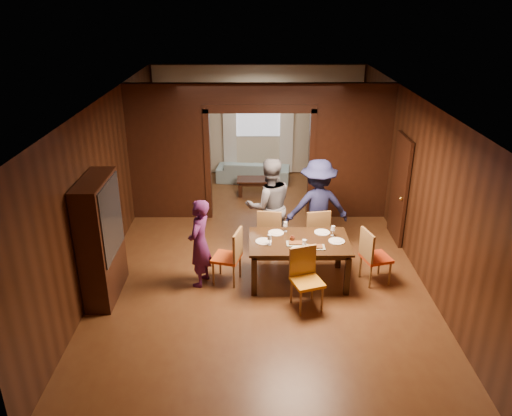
{
  "coord_description": "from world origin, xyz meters",
  "views": [
    {
      "loc": [
        -0.14,
        -8.49,
        4.54
      ],
      "look_at": [
        -0.09,
        -0.4,
        1.05
      ],
      "focal_mm": 35.0,
      "sensor_mm": 36.0,
      "label": 1
    }
  ],
  "objects_px": {
    "person_purple": "(200,243)",
    "person_navy": "(318,207)",
    "chair_near": "(307,280)",
    "hutch": "(101,239)",
    "dining_table": "(299,261)",
    "sofa": "(253,171)",
    "chair_far_r": "(315,231)",
    "coffee_table": "(253,187)",
    "chair_right": "(376,256)",
    "chair_far_l": "(270,231)",
    "chair_left": "(227,256)",
    "person_grey": "(269,206)"
  },
  "relations": [
    {
      "from": "chair_left",
      "to": "chair_far_l",
      "type": "bearing_deg",
      "value": 156.18
    },
    {
      "from": "person_purple",
      "to": "person_navy",
      "type": "distance_m",
      "value": 2.37
    },
    {
      "from": "dining_table",
      "to": "person_purple",
      "type": "bearing_deg",
      "value": -177.17
    },
    {
      "from": "person_purple",
      "to": "hutch",
      "type": "height_order",
      "value": "hutch"
    },
    {
      "from": "chair_far_l",
      "to": "chair_near",
      "type": "relative_size",
      "value": 1.0
    },
    {
      "from": "sofa",
      "to": "chair_right",
      "type": "bearing_deg",
      "value": 118.83
    },
    {
      "from": "coffee_table",
      "to": "chair_far_l",
      "type": "distance_m",
      "value": 3.1
    },
    {
      "from": "sofa",
      "to": "coffee_table",
      "type": "height_order",
      "value": "sofa"
    },
    {
      "from": "sofa",
      "to": "hutch",
      "type": "distance_m",
      "value": 5.91
    },
    {
      "from": "hutch",
      "to": "chair_far_r",
      "type": "bearing_deg",
      "value": 20.29
    },
    {
      "from": "person_grey",
      "to": "chair_right",
      "type": "distance_m",
      "value": 2.14
    },
    {
      "from": "person_grey",
      "to": "chair_near",
      "type": "xyz_separation_m",
      "value": [
        0.53,
        -1.88,
        -0.44
      ]
    },
    {
      "from": "dining_table",
      "to": "chair_far_r",
      "type": "height_order",
      "value": "chair_far_r"
    },
    {
      "from": "coffee_table",
      "to": "chair_right",
      "type": "distance_m",
      "value": 4.53
    },
    {
      "from": "dining_table",
      "to": "coffee_table",
      "type": "relative_size",
      "value": 2.08
    },
    {
      "from": "chair_far_r",
      "to": "sofa",
      "type": "bearing_deg",
      "value": -83.81
    },
    {
      "from": "person_purple",
      "to": "person_grey",
      "type": "xyz_separation_m",
      "value": [
        1.18,
        1.16,
        0.16
      ]
    },
    {
      "from": "sofa",
      "to": "chair_near",
      "type": "height_order",
      "value": "chair_near"
    },
    {
      "from": "dining_table",
      "to": "hutch",
      "type": "xyz_separation_m",
      "value": [
        -3.16,
        -0.4,
        0.62
      ]
    },
    {
      "from": "person_navy",
      "to": "chair_far_r",
      "type": "height_order",
      "value": "person_navy"
    },
    {
      "from": "chair_far_r",
      "to": "person_navy",
      "type": "bearing_deg",
      "value": -117.07
    },
    {
      "from": "person_navy",
      "to": "person_purple",
      "type": "bearing_deg",
      "value": 22.66
    },
    {
      "from": "person_navy",
      "to": "hutch",
      "type": "relative_size",
      "value": 0.91
    },
    {
      "from": "person_purple",
      "to": "hutch",
      "type": "distance_m",
      "value": 1.56
    },
    {
      "from": "person_grey",
      "to": "person_navy",
      "type": "relative_size",
      "value": 1.01
    },
    {
      "from": "person_navy",
      "to": "coffee_table",
      "type": "distance_m",
      "value": 3.24
    },
    {
      "from": "dining_table",
      "to": "person_navy",
      "type": "bearing_deg",
      "value": 68.25
    },
    {
      "from": "sofa",
      "to": "chair_left",
      "type": "distance_m",
      "value": 4.99
    },
    {
      "from": "chair_left",
      "to": "hutch",
      "type": "bearing_deg",
      "value": -63.48
    },
    {
      "from": "person_grey",
      "to": "chair_far_r",
      "type": "distance_m",
      "value": 0.97
    },
    {
      "from": "dining_table",
      "to": "chair_far_r",
      "type": "relative_size",
      "value": 1.72
    },
    {
      "from": "person_navy",
      "to": "coffee_table",
      "type": "xyz_separation_m",
      "value": [
        -1.18,
        2.93,
        -0.71
      ]
    },
    {
      "from": "coffee_table",
      "to": "chair_far_r",
      "type": "distance_m",
      "value": 3.3
    },
    {
      "from": "coffee_table",
      "to": "chair_far_l",
      "type": "xyz_separation_m",
      "value": [
        0.3,
        -3.07,
        0.28
      ]
    },
    {
      "from": "chair_right",
      "to": "chair_far_l",
      "type": "bearing_deg",
      "value": 45.67
    },
    {
      "from": "person_navy",
      "to": "hutch",
      "type": "bearing_deg",
      "value": 15.96
    },
    {
      "from": "coffee_table",
      "to": "hutch",
      "type": "distance_m",
      "value": 5.07
    },
    {
      "from": "person_navy",
      "to": "chair_far_l",
      "type": "xyz_separation_m",
      "value": [
        -0.88,
        -0.14,
        -0.43
      ]
    },
    {
      "from": "dining_table",
      "to": "hutch",
      "type": "height_order",
      "value": "hutch"
    },
    {
      "from": "hutch",
      "to": "person_grey",
      "type": "bearing_deg",
      "value": 28.84
    },
    {
      "from": "chair_left",
      "to": "chair_far_r",
      "type": "xyz_separation_m",
      "value": [
        1.59,
        0.92,
        0.0
      ]
    },
    {
      "from": "person_purple",
      "to": "dining_table",
      "type": "relative_size",
      "value": 0.91
    },
    {
      "from": "hutch",
      "to": "coffee_table",
      "type": "bearing_deg",
      "value": 61.32
    },
    {
      "from": "person_navy",
      "to": "dining_table",
      "type": "relative_size",
      "value": 1.09
    },
    {
      "from": "chair_far_l",
      "to": "chair_near",
      "type": "xyz_separation_m",
      "value": [
        0.51,
        -1.72,
        0.0
      ]
    },
    {
      "from": "person_purple",
      "to": "dining_table",
      "type": "xyz_separation_m",
      "value": [
        1.65,
        0.08,
        -0.38
      ]
    },
    {
      "from": "sofa",
      "to": "chair_far_l",
      "type": "bearing_deg",
      "value": 100.75
    },
    {
      "from": "chair_near",
      "to": "hutch",
      "type": "height_order",
      "value": "hutch"
    },
    {
      "from": "person_navy",
      "to": "sofa",
      "type": "bearing_deg",
      "value": -79.32
    },
    {
      "from": "person_purple",
      "to": "coffee_table",
      "type": "distance_m",
      "value": 4.21
    }
  ]
}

